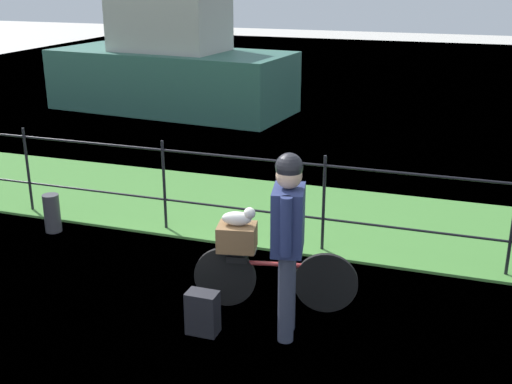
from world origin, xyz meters
TOP-DOWN VIEW (x-y plane):
  - ground_plane at (0.00, 0.00)m, footprint 60.00×60.00m
  - grass_strip at (0.00, 3.07)m, footprint 27.00×2.40m
  - harbor_water at (0.00, 10.84)m, footprint 30.00×30.00m
  - iron_fence at (0.00, 2.07)m, footprint 18.04×0.04m
  - bicycle_main at (0.85, 0.63)m, footprint 1.54×0.36m
  - wooden_crate at (0.52, 0.57)m, footprint 0.40×0.35m
  - terrier_dog at (0.54, 0.57)m, footprint 0.32×0.19m
  - cyclist_person at (1.11, 0.23)m, footprint 0.33×0.53m
  - backpack_on_paving at (0.40, 0.01)m, footprint 0.28×0.18m
  - mooring_bollard at (-2.31, 1.57)m, footprint 0.20×0.20m
  - moored_boat_near at (-4.12, 8.68)m, footprint 5.69×2.79m

SIDE VIEW (x-z plane):
  - ground_plane at x=0.00m, z-range 0.00..0.00m
  - harbor_water at x=0.00m, z-range 0.00..0.00m
  - grass_strip at x=0.00m, z-range 0.00..0.03m
  - backpack_on_paving at x=0.40m, z-range 0.00..0.40m
  - mooring_bollard at x=-2.31m, z-range 0.00..0.48m
  - bicycle_main at x=0.85m, z-range 0.02..0.62m
  - iron_fence at x=0.00m, z-range 0.09..1.25m
  - wooden_crate at x=0.52m, z-range 0.60..0.84m
  - terrier_dog at x=0.54m, z-range 0.83..1.01m
  - cyclist_person at x=1.11m, z-range 0.16..1.84m
  - moored_boat_near at x=-4.12m, z-range -1.18..3.25m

